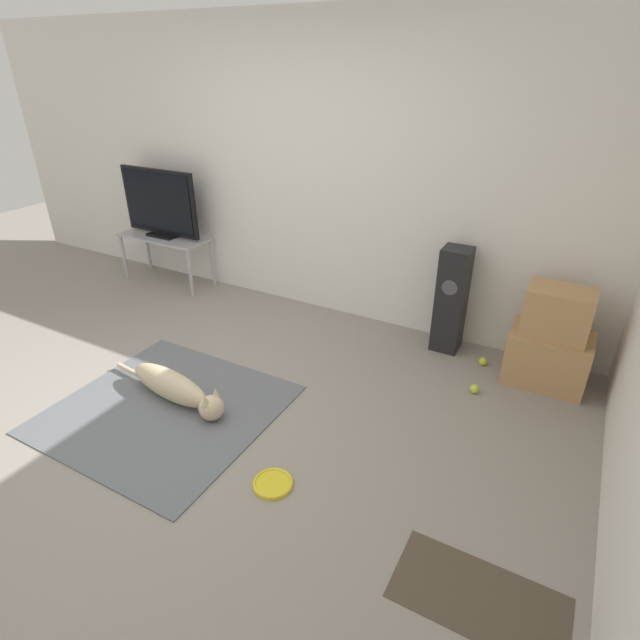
# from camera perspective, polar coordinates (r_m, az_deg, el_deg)

# --- Properties ---
(ground_plane) EXTENTS (12.00, 12.00, 0.00)m
(ground_plane) POSITION_cam_1_polar(r_m,az_deg,el_deg) (3.56, -17.02, -11.35)
(ground_plane) COLOR gray
(wall_back) EXTENTS (8.00, 0.06, 2.55)m
(wall_back) POSITION_cam_1_polar(r_m,az_deg,el_deg) (4.56, -0.13, 16.38)
(wall_back) COLOR silver
(wall_back) RESTS_ON ground_plane
(area_rug) EXTENTS (1.45, 1.39, 0.01)m
(area_rug) POSITION_cam_1_polar(r_m,az_deg,el_deg) (3.69, -17.17, -9.69)
(area_rug) COLOR slate
(area_rug) RESTS_ON ground_plane
(dog) EXTENTS (1.11, 0.27, 0.23)m
(dog) POSITION_cam_1_polar(r_m,az_deg,el_deg) (3.69, -16.19, -7.44)
(dog) COLOR beige
(dog) RESTS_ON area_rug
(frisbee) EXTENTS (0.23, 0.23, 0.03)m
(frisbee) POSITION_cam_1_polar(r_m,az_deg,el_deg) (3.02, -5.41, -18.10)
(frisbee) COLOR yellow
(frisbee) RESTS_ON ground_plane
(cardboard_box_lower) EXTENTS (0.56, 0.39, 0.41)m
(cardboard_box_lower) POSITION_cam_1_polar(r_m,az_deg,el_deg) (4.08, 24.50, -3.94)
(cardboard_box_lower) COLOR tan
(cardboard_box_lower) RESTS_ON ground_plane
(cardboard_box_upper) EXTENTS (0.44, 0.31, 0.36)m
(cardboard_box_upper) POSITION_cam_1_polar(r_m,az_deg,el_deg) (3.89, 25.51, 0.78)
(cardboard_box_upper) COLOR tan
(cardboard_box_upper) RESTS_ON cardboard_box_lower
(floor_speaker) EXTENTS (0.22, 0.23, 0.88)m
(floor_speaker) POSITION_cam_1_polar(r_m,az_deg,el_deg) (4.17, 14.77, 2.21)
(floor_speaker) COLOR black
(floor_speaker) RESTS_ON ground_plane
(tv_stand) EXTENTS (1.00, 0.41, 0.52)m
(tv_stand) POSITION_cam_1_polar(r_m,az_deg,el_deg) (5.58, -17.27, 8.47)
(tv_stand) COLOR #A8A8AD
(tv_stand) RESTS_ON ground_plane
(tv) EXTENTS (0.93, 0.20, 0.69)m
(tv) POSITION_cam_1_polar(r_m,az_deg,el_deg) (5.47, -17.86, 12.52)
(tv) COLOR black
(tv) RESTS_ON tv_stand
(tennis_ball_by_boxes) EXTENTS (0.07, 0.07, 0.07)m
(tennis_ball_by_boxes) POSITION_cam_1_polar(r_m,az_deg,el_deg) (3.85, 17.23, -7.53)
(tennis_ball_by_boxes) COLOR #C6E033
(tennis_ball_by_boxes) RESTS_ON ground_plane
(tennis_ball_near_speaker) EXTENTS (0.07, 0.07, 0.07)m
(tennis_ball_near_speaker) POSITION_cam_1_polar(r_m,az_deg,el_deg) (4.19, 18.14, -4.51)
(tennis_ball_near_speaker) COLOR #C6E033
(tennis_ball_near_speaker) RESTS_ON ground_plane
(door_mat) EXTENTS (0.77, 0.41, 0.01)m
(door_mat) POSITION_cam_1_polar(r_m,az_deg,el_deg) (2.69, 17.70, -27.96)
(door_mat) COLOR #4C4233
(door_mat) RESTS_ON ground_plane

